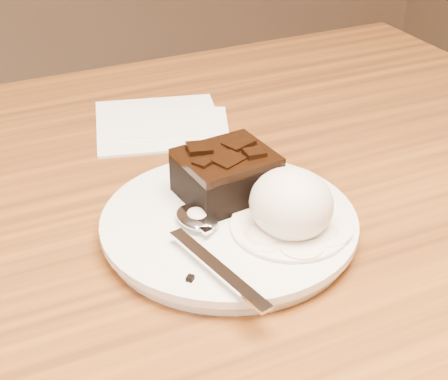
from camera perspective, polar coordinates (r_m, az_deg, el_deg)
name	(u,v)px	position (r m, az deg, el deg)	size (l,w,h in m)	color
plate	(229,226)	(0.59, 0.42, -3.03)	(0.22, 0.22, 0.02)	white
brownie	(226,178)	(0.60, 0.19, 1.01)	(0.08, 0.07, 0.04)	black
ice_cream_scoop	(291,204)	(0.56, 5.63, -1.13)	(0.07, 0.07, 0.06)	beige
melt_puddle	(290,227)	(0.57, 5.51, -3.08)	(0.10, 0.10, 0.00)	white
spoon	(197,219)	(0.57, -2.26, -2.46)	(0.03, 0.18, 0.01)	silver
napkin	(159,122)	(0.78, -5.49, 5.63)	(0.14, 0.14, 0.01)	white
crumb_a	(190,278)	(0.51, -2.84, -7.38)	(0.01, 0.01, 0.00)	black
crumb_b	(312,230)	(0.57, 7.32, -3.37)	(0.01, 0.01, 0.00)	black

